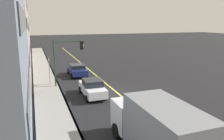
% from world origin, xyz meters
% --- Properties ---
extents(ground, '(200.00, 200.00, 0.00)m').
position_xyz_m(ground, '(0.00, 0.00, 0.00)').
color(ground, black).
extents(sidewalk_slab, '(80.00, 2.61, 0.15)m').
position_xyz_m(sidewalk_slab, '(0.00, 6.31, 0.07)').
color(sidewalk_slab, gray).
rests_on(sidewalk_slab, ground).
extents(curb_edge, '(80.00, 0.16, 0.15)m').
position_xyz_m(curb_edge, '(0.00, 5.09, 0.07)').
color(curb_edge, slate).
rests_on(curb_edge, ground).
extents(lane_stripe_center, '(80.00, 0.16, 0.01)m').
position_xyz_m(lane_stripe_center, '(0.00, 0.00, 0.01)').
color(lane_stripe_center, '#D8CC4C').
rests_on(lane_stripe_center, ground).
extents(car_white, '(4.24, 1.90, 1.58)m').
position_xyz_m(car_white, '(-0.63, 2.50, 0.80)').
color(car_white, silver).
rests_on(car_white, ground).
extents(car_navy, '(4.19, 2.06, 1.45)m').
position_xyz_m(car_navy, '(7.78, 2.26, 0.76)').
color(car_navy, navy).
rests_on(car_navy, ground).
extents(truck_gray, '(6.68, 2.40, 3.12)m').
position_xyz_m(truck_gray, '(-11.15, 2.04, 1.64)').
color(truck_gray, silver).
rests_on(truck_gray, ground).
extents(traffic_light_mast, '(0.28, 3.20, 5.07)m').
position_xyz_m(traffic_light_mast, '(3.35, 4.16, 3.46)').
color(traffic_light_mast, '#1E3823').
rests_on(traffic_light_mast, ground).
extents(street_sign_post, '(0.60, 0.08, 3.05)m').
position_xyz_m(street_sign_post, '(4.24, 5.91, 1.79)').
color(street_sign_post, slate).
rests_on(street_sign_post, ground).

